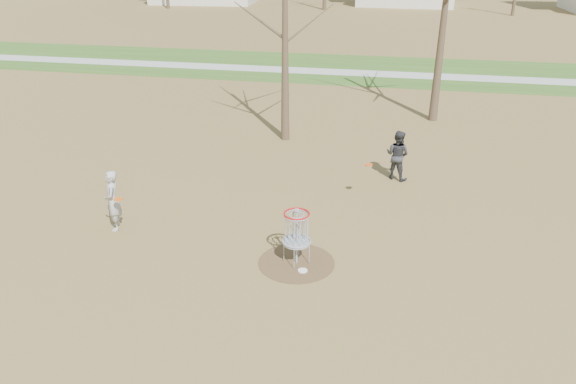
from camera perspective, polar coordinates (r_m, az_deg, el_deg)
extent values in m
plane|color=brown|center=(13.21, 0.86, -7.20)|extent=(160.00, 160.00, 0.00)
cube|color=#2D5119|center=(32.84, 7.70, 12.24)|extent=(160.00, 8.00, 0.01)
cube|color=#9E9E99|center=(31.87, 7.56, 11.89)|extent=(160.00, 1.50, 0.01)
cylinder|color=#47331E|center=(13.20, 0.86, -7.18)|extent=(1.80, 1.80, 0.01)
imported|color=#A8A8A8|center=(14.99, -17.39, -0.84)|extent=(0.59, 0.69, 1.60)
imported|color=#2D2E31|center=(17.67, 11.06, 3.71)|extent=(0.94, 0.86, 1.56)
cylinder|color=white|center=(12.89, 1.50, -7.98)|extent=(0.22, 0.22, 0.02)
cylinder|color=#F94F0D|center=(15.77, 8.19, 2.76)|extent=(0.22, 0.22, 0.08)
cylinder|color=#E75A0C|center=(14.51, -16.89, -0.69)|extent=(0.22, 0.22, 0.02)
cylinder|color=#9EA3AD|center=(12.86, 0.88, -4.65)|extent=(0.05, 0.05, 1.35)
cylinder|color=#9EA3AD|center=(12.92, 0.88, -5.13)|extent=(0.64, 0.64, 0.04)
torus|color=#9EA3AD|center=(12.59, 0.90, -2.37)|extent=(0.60, 0.60, 0.04)
torus|color=red|center=(12.57, 0.90, -2.22)|extent=(0.60, 0.60, 0.04)
cone|color=#382B1E|center=(20.20, -0.30, 15.51)|extent=(0.32, 0.32, 7.50)
cone|color=#382B1E|center=(23.24, 15.60, 17.12)|extent=(0.36, 0.36, 8.50)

